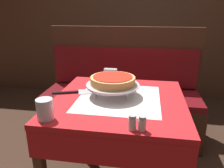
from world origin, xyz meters
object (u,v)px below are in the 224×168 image
object	(u,v)px
pizza_pan_stand	(113,86)
pizza_server	(76,92)
booth_bench	(121,105)
pepper_shaker	(142,123)
condiment_caddy	(139,51)
water_glass_near	(45,109)
dining_table_front	(119,114)
napkin_holder	(110,74)
dining_table_rear	(140,62)
deep_dish_pizza	(113,80)
salt_shaker	(132,122)

from	to	relation	value
pizza_pan_stand	pizza_server	xyz separation A→B (m)	(-0.25, 0.01, -0.07)
booth_bench	pepper_shaker	distance (m)	1.29
booth_bench	condiment_caddy	bearing A→B (deg)	78.91
water_glass_near	booth_bench	bearing A→B (deg)	77.81
pepper_shaker	dining_table_front	bearing A→B (deg)	113.17
napkin_holder	pizza_server	bearing A→B (deg)	-120.09
pizza_pan_stand	condiment_caddy	xyz separation A→B (m)	(0.10, 1.47, -0.04)
dining_table_rear	pepper_shaker	size ratio (longest dim) A/B	10.25
booth_bench	napkin_holder	world-z (taller)	booth_bench
pepper_shaker	napkin_holder	bearing A→B (deg)	110.51
pizza_server	napkin_holder	xyz separation A→B (m)	(0.18, 0.32, 0.04)
water_glass_near	condiment_caddy	distance (m)	1.88
booth_bench	pepper_shaker	bearing A→B (deg)	-78.62
pizza_pan_stand	deep_dish_pizza	bearing A→B (deg)	-63.43
dining_table_rear	pizza_server	world-z (taller)	pizza_server
booth_bench	napkin_holder	size ratio (longest dim) A/B	15.74
pepper_shaker	pizza_pan_stand	bearing A→B (deg)	116.72
pizza_pan_stand	pepper_shaker	bearing A→B (deg)	-63.28
dining_table_rear	napkin_holder	distance (m)	1.24
dining_table_front	pizza_server	world-z (taller)	pizza_server
napkin_holder	condiment_caddy	world-z (taller)	condiment_caddy
water_glass_near	pepper_shaker	world-z (taller)	water_glass_near
deep_dish_pizza	salt_shaker	bearing A→B (deg)	-68.73
pizza_server	water_glass_near	bearing A→B (deg)	-94.61
dining_table_rear	booth_bench	size ratio (longest dim) A/B	0.47
pizza_pan_stand	deep_dish_pizza	size ratio (longest dim) A/B	1.20
pizza_server	salt_shaker	bearing A→B (deg)	-45.15
pepper_shaker	condiment_caddy	distance (m)	1.88
napkin_holder	dining_table_front	bearing A→B (deg)	-72.27
pizza_server	napkin_holder	size ratio (longest dim) A/B	2.81
dining_table_front	pepper_shaker	bearing A→B (deg)	-66.83
deep_dish_pizza	condiment_caddy	bearing A→B (deg)	86.18
deep_dish_pizza	pizza_server	xyz separation A→B (m)	(-0.25, 0.01, -0.10)
salt_shaker	condiment_caddy	distance (m)	1.87
dining_table_rear	napkin_holder	bearing A→B (deg)	-98.50
dining_table_rear	booth_bench	world-z (taller)	booth_bench
pizza_server	water_glass_near	world-z (taller)	water_glass_near
pizza_pan_stand	condiment_caddy	size ratio (longest dim) A/B	2.17
pizza_server	condiment_caddy	xyz separation A→B (m)	(0.35, 1.46, 0.03)
pizza_server	condiment_caddy	distance (m)	1.50
booth_bench	condiment_caddy	distance (m)	0.84
booth_bench	deep_dish_pizza	bearing A→B (deg)	-87.30
condiment_caddy	deep_dish_pizza	bearing A→B (deg)	-93.82
dining_table_front	booth_bench	xyz separation A→B (m)	(-0.08, 0.82, -0.31)
water_glass_near	salt_shaker	world-z (taller)	water_glass_near
salt_shaker	pepper_shaker	distance (m)	0.05
deep_dish_pizza	salt_shaker	distance (m)	0.43
condiment_caddy	pizza_server	bearing A→B (deg)	-103.59
dining_table_front	booth_bench	bearing A→B (deg)	95.70
dining_table_front	pepper_shaker	world-z (taller)	pepper_shaker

